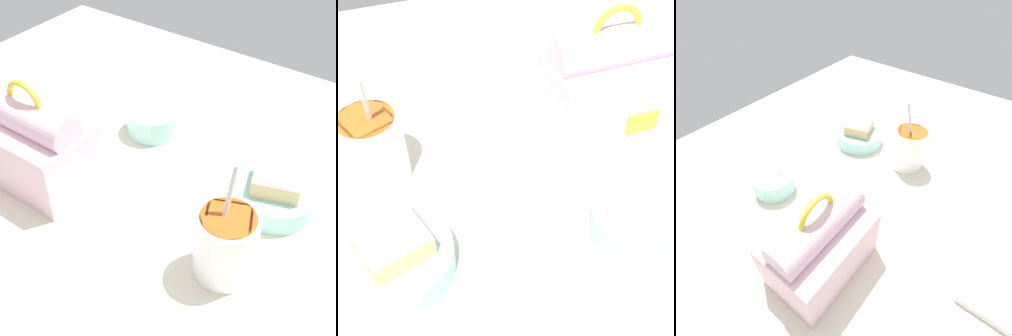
{
  "view_description": "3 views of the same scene",
  "coord_description": "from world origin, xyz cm",
  "views": [
    {
      "loc": [
        -32.28,
        43.84,
        57.56
      ],
      "look_at": [
        1.52,
        -3.75,
        7.0
      ],
      "focal_mm": 50.0,
      "sensor_mm": 36.0,
      "label": 1
    },
    {
      "loc": [
        -12.23,
        -43.39,
        52.46
      ],
      "look_at": [
        1.52,
        -3.75,
        7.0
      ],
      "focal_mm": 50.0,
      "sensor_mm": 36.0,
      "label": 2
    },
    {
      "loc": [
        38.14,
        24.93,
        50.64
      ],
      "look_at": [
        1.52,
        -3.75,
        7.0
      ],
      "focal_mm": 28.0,
      "sensor_mm": 36.0,
      "label": 3
    }
  ],
  "objects": [
    {
      "name": "desk_surface",
      "position": [
        0.0,
        0.0,
        1.0
      ],
      "size": [
        140.0,
        110.0,
        2.0
      ],
      "color": "beige",
      "rests_on": "ground"
    },
    {
      "name": "lunch_bag",
      "position": [
        21.46,
        6.54,
        9.28
      ],
      "size": [
        18.9,
        12.83,
        19.57
      ],
      "color": "beige",
      "rests_on": "desk_surface"
    },
    {
      "name": "soup_cup",
      "position": [
        -14.54,
        5.23,
        7.69
      ],
      "size": [
        8.81,
        8.81,
        18.19
      ],
      "color": "white",
      "rests_on": "desk_surface"
    },
    {
      "name": "bento_bowl_sandwich",
      "position": [
        -14.71,
        -10.85,
        4.59
      ],
      "size": [
        13.73,
        13.73,
        6.95
      ],
      "color": "#93D1CC",
      "rests_on": "desk_surface"
    },
    {
      "name": "bento_bowl_snacks",
      "position": [
        13.84,
        -15.87,
        4.55
      ],
      "size": [
        10.11,
        10.11,
        5.77
      ],
      "color": "#93D1CC",
      "rests_on": "desk_surface"
    }
  ]
}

